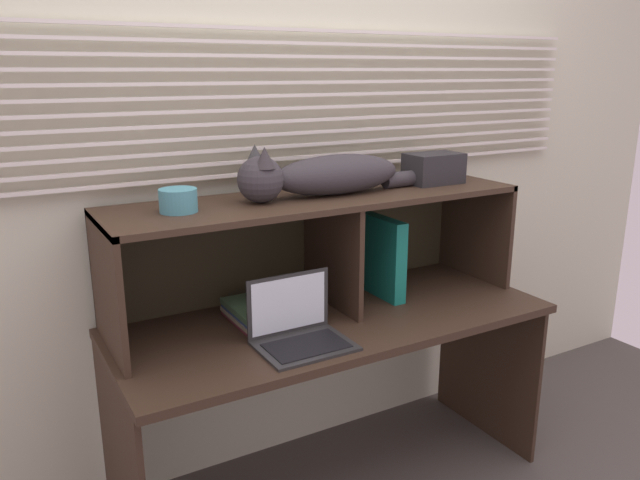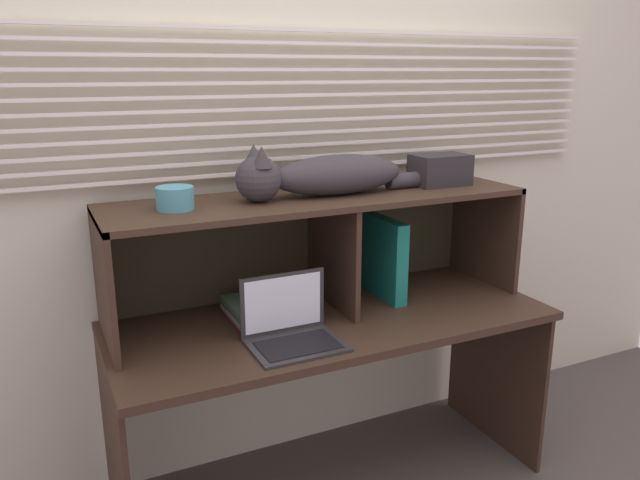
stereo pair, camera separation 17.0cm
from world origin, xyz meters
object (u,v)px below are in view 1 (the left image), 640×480
at_px(book_stack, 258,312).
at_px(storage_box, 434,168).
at_px(laptop, 299,330).
at_px(cat, 323,175).
at_px(small_basket, 178,200).
at_px(binder_upright, 381,257).

bearing_deg(book_stack, storage_box, -0.33).
xyz_separation_m(laptop, book_stack, (-0.04, 0.25, -0.01)).
bearing_deg(laptop, cat, 46.41).
relative_size(cat, small_basket, 7.18).
xyz_separation_m(cat, binder_upright, (0.27, -0.00, -0.35)).
relative_size(small_basket, storage_box, 0.55).
distance_m(cat, book_stack, 0.54).
height_order(cat, book_stack, cat).
bearing_deg(small_basket, book_stack, 0.96).
bearing_deg(cat, binder_upright, -0.00).
bearing_deg(cat, laptop, -133.59).
xyz_separation_m(binder_upright, book_stack, (-0.53, 0.00, -0.13)).
bearing_deg(book_stack, cat, -0.97).
distance_m(small_basket, storage_box, 1.05).
xyz_separation_m(book_stack, small_basket, (-0.27, -0.00, 0.44)).
xyz_separation_m(small_basket, storage_box, (1.05, 0.00, 0.02)).
bearing_deg(storage_box, binder_upright, 180.00).
relative_size(laptop, book_stack, 1.20).
bearing_deg(book_stack, binder_upright, -0.48).
bearing_deg(cat, storage_box, -0.00).
bearing_deg(small_basket, binder_upright, 0.00).
relative_size(cat, binder_upright, 2.75).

